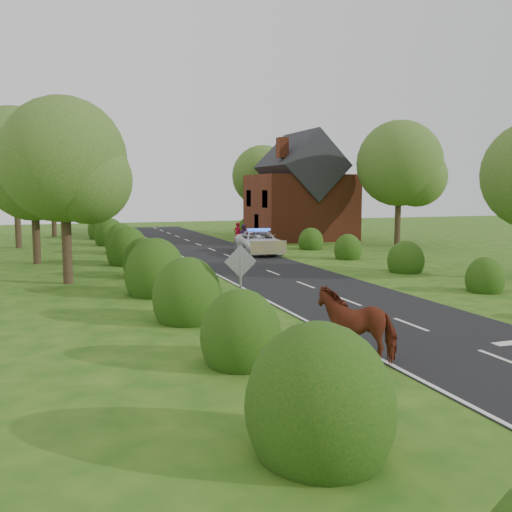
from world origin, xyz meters
name	(u,v)px	position (x,y,z in m)	size (l,w,h in m)	color
ground	(411,325)	(0.00, 0.00, 0.00)	(120.00, 120.00, 0.00)	#1F5213
road	(254,265)	(0.00, 15.00, 0.01)	(6.00, 70.00, 0.02)	black
road_markings	(238,272)	(-1.60, 12.93, 0.03)	(4.96, 70.00, 0.01)	white
hedgerow_left	(146,265)	(-6.51, 11.69, 0.75)	(2.75, 50.41, 3.00)	#154410
hedgerow_right	(393,259)	(6.60, 11.21, 0.55)	(2.10, 45.78, 2.10)	#154410
tree_left_a	(70,165)	(-9.75, 11.86, 5.34)	(5.74, 5.60, 8.38)	#332316
tree_left_b	(38,176)	(-11.25, 19.86, 5.04)	(5.74, 5.60, 8.07)	#332316
tree_left_c	(19,158)	(-12.70, 29.83, 6.53)	(6.97, 6.80, 10.22)	#332316
tree_left_d	(55,174)	(-10.23, 39.85, 5.64)	(6.15, 6.00, 8.89)	#332316
tree_right_b	(404,167)	(14.29, 21.84, 5.94)	(6.56, 6.40, 9.40)	#332316
tree_right_c	(266,178)	(9.27, 37.85, 5.34)	(6.15, 6.00, 8.58)	#332316
road_sign	(241,272)	(-5.00, 2.00, 1.65)	(1.06, 0.08, 2.53)	gray
house	(300,195)	(9.49, 30.00, 3.79)	(8.00, 7.40, 9.17)	maroon
cow	(357,331)	(-3.57, -2.86, 0.79)	(1.18, 2.24, 1.59)	#601D0E
police_van	(259,242)	(2.30, 20.52, 0.77)	(3.23, 5.84, 1.68)	white
pedestrian_red	(237,234)	(2.66, 26.34, 0.88)	(0.64, 0.42, 1.76)	maroon
pedestrian_purple	(243,235)	(3.14, 26.37, 0.79)	(0.77, 0.60, 1.59)	#5B2871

